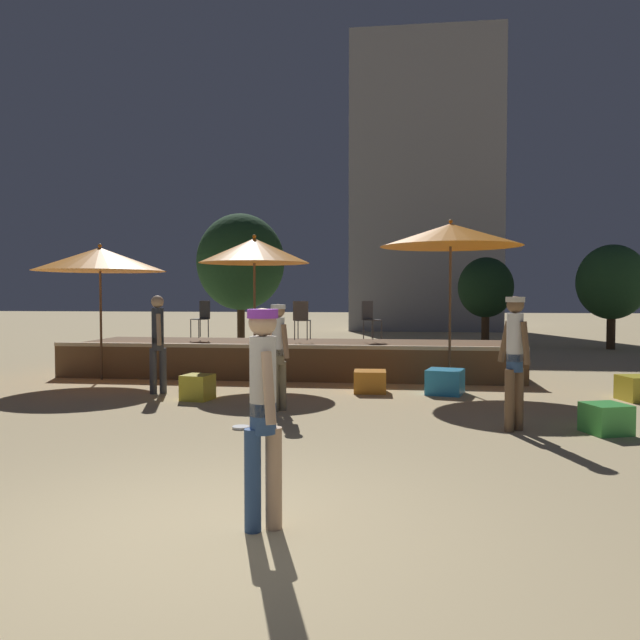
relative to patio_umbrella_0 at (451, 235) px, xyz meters
The scene contains 22 objects.
ground_plane 8.85m from the patio_umbrella_0, 107.07° to the right, with size 120.00×120.00×0.00m, color #D1B784.
wooden_deck 4.72m from the patio_umbrella_0, 152.72° to the left, with size 10.12×3.07×0.78m.
patio_umbrella_0 is the anchor object (origin of this frame).
patio_umbrella_1 4.03m from the patio_umbrella_0, behind, with size 2.32×2.32×3.09m.
patio_umbrella_2 7.39m from the patio_umbrella_0, behind, with size 2.77×2.77×2.92m.
cube_seat_0 5.68m from the patio_umbrella_0, 154.54° to the right, with size 0.55×0.55×0.44m.
cube_seat_1 5.17m from the patio_umbrella_0, 66.64° to the right, with size 0.64×0.64×0.39m.
cube_seat_2 4.37m from the patio_umbrella_0, 21.70° to the right, with size 0.70×0.70×0.43m.
cube_seat_3 3.32m from the patio_umbrella_0, 149.42° to the right, with size 0.62×0.62×0.41m.
cube_seat_4 2.93m from the patio_umbrella_0, 99.25° to the right, with size 0.77×0.77×0.46m.
person_1 4.48m from the patio_umbrella_0, 82.28° to the right, with size 0.40×0.46×1.81m.
person_2 5.98m from the patio_umbrella_0, 164.05° to the right, with size 0.33×0.52×1.82m.
person_3 4.62m from the patio_umbrella_0, 134.15° to the right, with size 0.44×0.36×1.69m.
person_4 8.38m from the patio_umbrella_0, 104.50° to the right, with size 0.31×0.49×1.73m.
bistro_chair_0 6.46m from the patio_umbrella_0, 158.59° to the left, with size 0.47×0.47×0.90m.
bistro_chair_1 4.05m from the patio_umbrella_0, 151.99° to the left, with size 0.40×0.40×0.90m.
bistro_chair_2 3.30m from the patio_umbrella_0, 126.57° to the left, with size 0.48×0.48×0.90m.
frisbee_disc 6.11m from the patio_umbrella_0, 126.09° to the right, with size 0.24×0.24×0.03m.
background_tree_0 11.85m from the patio_umbrella_0, 124.82° to the left, with size 3.20×3.20×4.79m.
background_tree_1 10.58m from the patio_umbrella_0, 78.69° to the left, with size 1.96×1.96×3.17m.
background_tree_2 11.17m from the patio_umbrella_0, 57.14° to the left, with size 2.27×2.27×3.51m.
distant_building 20.84m from the patio_umbrella_0, 89.23° to the left, with size 7.59×3.70×14.94m.
Camera 1 is at (1.45, -4.60, 1.83)m, focal length 35.00 mm.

